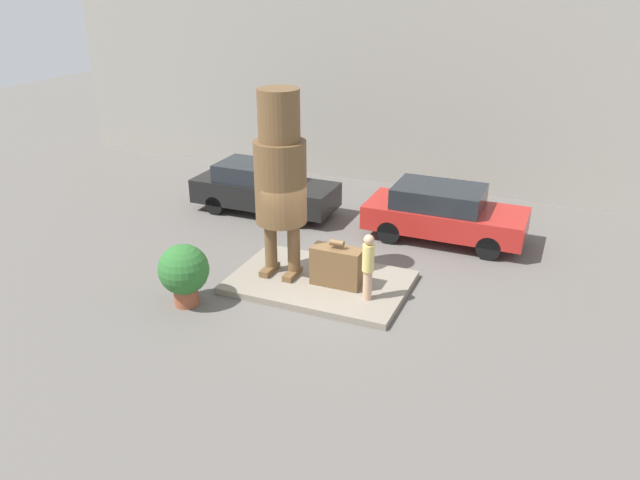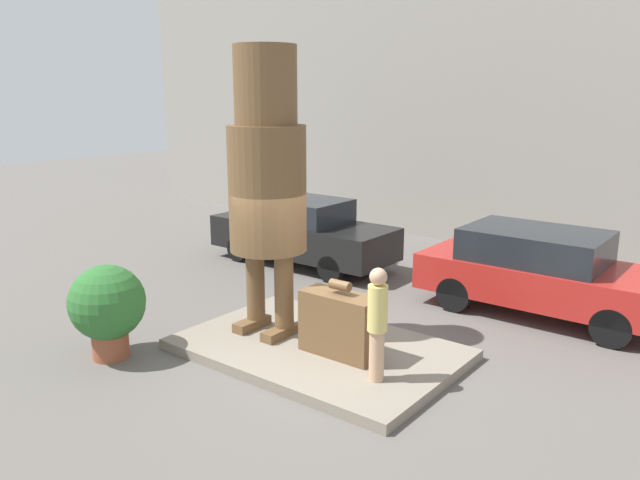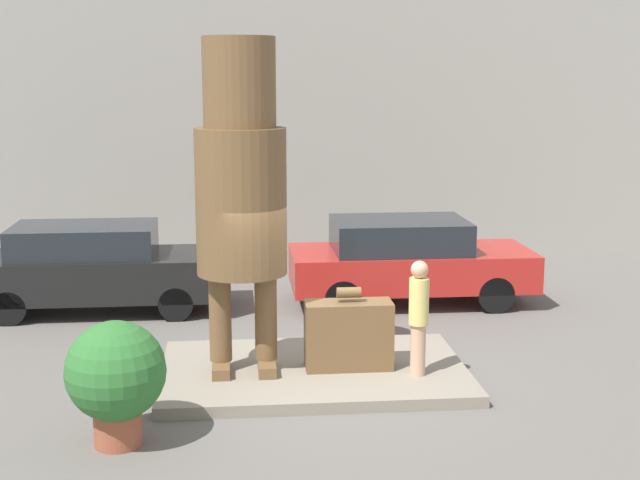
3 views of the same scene
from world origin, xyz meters
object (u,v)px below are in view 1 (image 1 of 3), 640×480
parked_car_black (263,188)px  parked_car_red (443,212)px  tourist (368,264)px  planter_pot (184,271)px  statue_figure (280,170)px  giant_suitcase (337,266)px

parked_car_black → parked_car_red: (5.75, 0.06, 0.01)m
tourist → planter_pot: 4.22m
statue_figure → tourist: size_ratio=2.84×
parked_car_red → parked_car_black: bearing=-179.4°
tourist → parked_car_red: (0.73, 4.47, -0.21)m
statue_figure → tourist: statue_figure is taller
parked_car_black → planter_pot: 6.14m
statue_figure → parked_car_black: 5.17m
giant_suitcase → tourist: 1.08m
tourist → planter_pot: bearing=-157.5°
tourist → parked_car_black: size_ratio=0.35×
statue_figure → planter_pot: size_ratio=3.08×
statue_figure → giant_suitcase: size_ratio=3.74×
statue_figure → giant_suitcase: bearing=-2.0°
giant_suitcase → statue_figure: bearing=178.0°
giant_suitcase → tourist: tourist is taller
parked_car_black → statue_figure: bearing=-56.5°
statue_figure → tourist: 3.03m
tourist → planter_pot: (-3.90, -1.61, -0.19)m
parked_car_red → planter_pot: bearing=-127.2°
statue_figure → parked_car_red: (3.13, 4.03, -2.01)m
giant_suitcase → parked_car_black: size_ratio=0.27×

